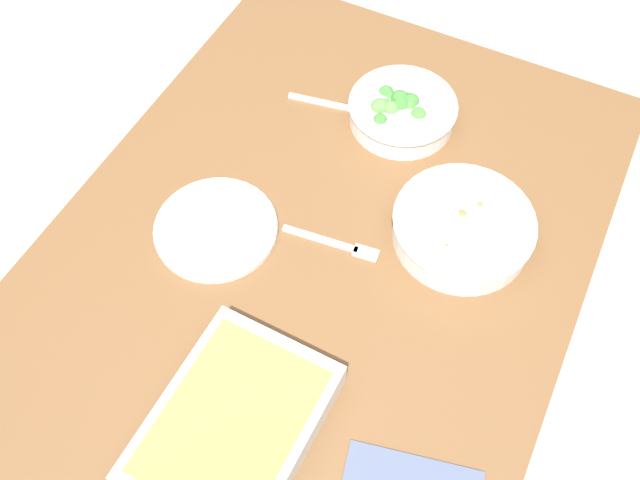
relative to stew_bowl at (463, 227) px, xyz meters
The scene contains 9 objects.
ground_plane 0.81m from the stew_bowl, 61.69° to the right, with size 6.00×6.00×0.00m, color #B2A899.
dining_table 0.28m from the stew_bowl, 61.69° to the right, with size 1.20×0.90×0.74m.
stew_bowl is the anchor object (origin of this frame).
broccoli_bowl 0.29m from the stew_bowl, 135.36° to the right, with size 0.21×0.21×0.07m.
baking_dish 0.51m from the stew_bowl, 20.11° to the right, with size 0.30×0.23×0.06m.
side_plate 0.43m from the stew_bowl, 65.05° to the right, with size 0.22×0.22×0.01m, color white.
spoon_by_stew 0.05m from the stew_bowl, 119.83° to the right, with size 0.10×0.16×0.01m.
spoon_by_broccoli 0.37m from the stew_bowl, 119.94° to the right, with size 0.05×0.18×0.01m.
fork_on_table 0.22m from the stew_bowl, 58.52° to the right, with size 0.04×0.18×0.01m.
Camera 1 is at (0.60, 0.30, 1.78)m, focal length 39.29 mm.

